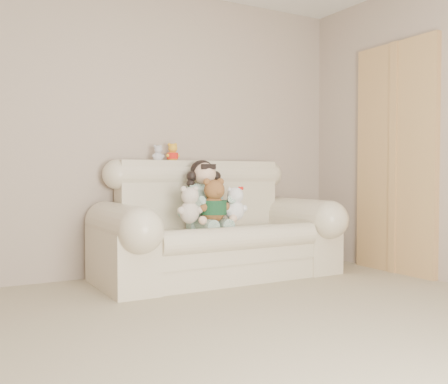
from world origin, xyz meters
TOP-DOWN VIEW (x-y plane):
  - floor at (0.00, 0.00)m, footprint 5.00×5.00m
  - wall_back at (0.00, 2.50)m, footprint 4.50×0.00m
  - sofa at (0.70, 2.00)m, footprint 2.10×0.95m
  - door_panel at (2.22, 1.40)m, footprint 0.06×0.90m
  - seated_child at (0.60, 2.08)m, footprint 0.44×0.51m
  - brown_teddy at (0.59, 1.88)m, footprint 0.33×0.28m
  - white_cat at (0.80, 1.88)m, footprint 0.23×0.18m
  - cream_teddy at (0.37, 1.89)m, footprint 0.28×0.26m
  - yellow_mini_bear at (0.43, 2.37)m, footprint 0.15×0.13m
  - grey_mini_plush at (0.28, 2.34)m, footprint 0.13×0.10m

SIDE VIEW (x-z plane):
  - floor at x=0.00m, z-range 0.00..0.00m
  - sofa at x=0.70m, z-range 0.00..1.03m
  - white_cat at x=0.80m, z-range 0.50..0.85m
  - cream_teddy at x=0.37m, z-range 0.50..0.86m
  - brown_teddy at x=0.59m, z-range 0.50..0.93m
  - seated_child at x=0.60m, z-range 0.42..1.04m
  - door_panel at x=2.22m, z-range 0.00..2.10m
  - grey_mini_plush at x=0.28m, z-range 1.01..1.19m
  - yellow_mini_bear at x=0.43m, z-range 1.01..1.22m
  - wall_back at x=0.00m, z-range -0.95..3.55m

